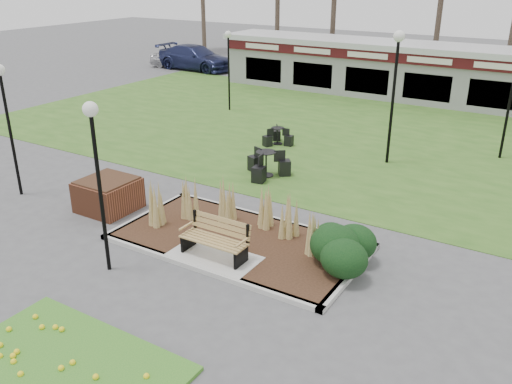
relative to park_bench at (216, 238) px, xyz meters
The scene contains 16 objects.
ground 0.64m from the park_bench, 90.00° to the right, with size 100.00×100.00×0.00m, color #515154.
lawn 11.77m from the park_bench, 90.00° to the left, with size 34.00×16.00×0.02m, color #32611E.
flower_bed 4.88m from the park_bench, 90.00° to the right, with size 4.20×3.00×0.16m.
planting_bed 1.70m from the park_bench, 40.83° to the left, with size 6.75×3.40×1.27m.
park_bench is the anchor object (origin of this frame).
brick_planter 4.47m from the park_bench, behind, with size 1.50×1.50×0.95m.
food_pavilion 19.73m from the park_bench, 90.00° to the left, with size 24.60×3.40×2.90m.
lamp_post_near_right 3.47m from the park_bench, 137.79° to the right, with size 0.33×0.33×4.03m.
lamp_post_mid_left 7.98m from the park_bench, behind, with size 0.34×0.34×4.05m.
lamp_post_mid_right 9.51m from the park_bench, 82.42° to the left, with size 0.39×0.39×4.67m.
lamp_post_far_left 15.05m from the park_bench, 122.97° to the left, with size 0.32×0.32×3.82m.
bistro_set_a 5.83m from the park_bench, 108.64° to the left, with size 1.61×1.51×0.86m.
bistro_set_b 9.44m from the park_bench, 110.40° to the left, with size 1.14×1.27×0.67m.
car_silver 27.65m from the park_bench, 131.36° to the left, with size 1.47×3.65×1.24m, color #BCBCC1.
car_black 28.24m from the park_bench, 108.69° to the left, with size 1.59×4.56×1.50m, color black.
car_blue 26.54m from the park_bench, 128.56° to the left, with size 2.30×5.66×1.64m, color navy.
Camera 1 is at (6.90, -9.13, 6.63)m, focal length 38.00 mm.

